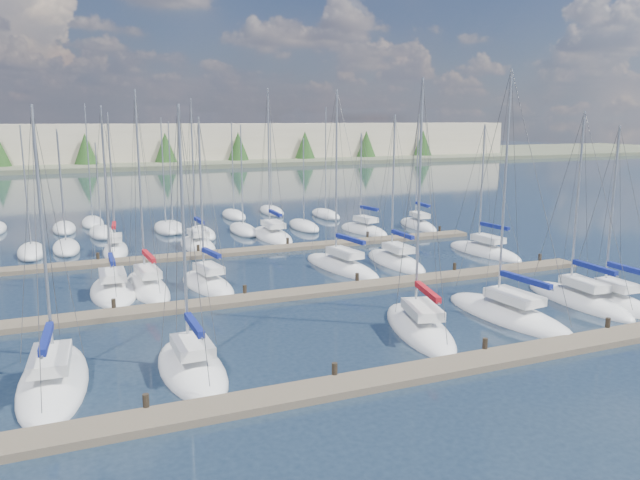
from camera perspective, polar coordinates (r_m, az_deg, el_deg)
name	(u,v)px	position (r m, az deg, el deg)	size (l,w,h in m)	color
ground	(181,207)	(82.46, -12.55, 2.92)	(400.00, 400.00, 0.00)	#202F40
dock_near	(424,371)	(28.92, 9.48, -11.76)	(44.00, 1.93, 1.10)	#6B5E4C
dock_mid	(308,292)	(40.74, -1.11, -4.82)	(44.00, 1.93, 1.10)	#6B5E4C
dock_far	(247,251)	(53.62, -6.68, -1.01)	(44.00, 1.93, 1.10)	#6B5E4C
sailboat_o	(198,245)	(56.79, -11.12, -0.43)	(2.85, 7.36, 13.77)	white
sailboat_c	(192,368)	(29.41, -11.64, -11.38)	(2.84, 7.52, 12.66)	white
sailboat_f	(578,300)	(42.13, 22.53, -5.11)	(2.87, 8.80, 12.47)	white
sailboat_n	(116,250)	(56.15, -18.17, -0.90)	(2.75, 6.98, 12.55)	white
sailboat_b	(53,381)	(29.82, -23.20, -11.79)	(3.57, 9.40, 12.62)	white
sailboat_h	(113,291)	(43.16, -18.39, -4.45)	(3.08, 7.67, 12.86)	white
sailboat_j	(208,284)	(43.33, -10.25, -3.98)	(3.53, 7.39, 12.16)	white
sailboat_q	(364,230)	(63.26, 4.01, 0.91)	(3.65, 7.44, 10.62)	white
sailboat_e	(507,314)	(37.79, 16.76, -6.53)	(3.83, 9.62, 14.72)	white
sailboat_r	(418,225)	(66.75, 8.96, 1.35)	(2.94, 7.67, 12.47)	white
sailboat_i	(147,287)	(43.47, -15.50, -4.15)	(2.90, 8.62, 13.88)	white
sailboat_g	(611,302)	(42.48, 25.08, -5.17)	(2.54, 6.83, 11.63)	white
sailboat_d	(419,328)	(34.37, 9.07, -7.95)	(4.67, 9.06, 14.11)	white
sailboat_p	(272,235)	(60.39, -4.40, 0.42)	(3.22, 8.93, 14.84)	white
sailboat_k	(341,267)	(47.63, 1.97, -2.44)	(3.84, 9.66, 14.15)	white
sailboat_l	(396,261)	(49.68, 6.92, -1.96)	(2.83, 8.15, 12.35)	white
sailboat_m	(484,252)	(54.78, 14.79, -1.03)	(3.34, 8.42, 11.55)	white
distant_boats	(168,227)	(65.87, -13.69, 1.13)	(36.93, 20.75, 13.30)	#9EA0A5
shoreline	(59,134)	(170.20, -22.77, 8.91)	(400.00, 60.00, 38.00)	#666B51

